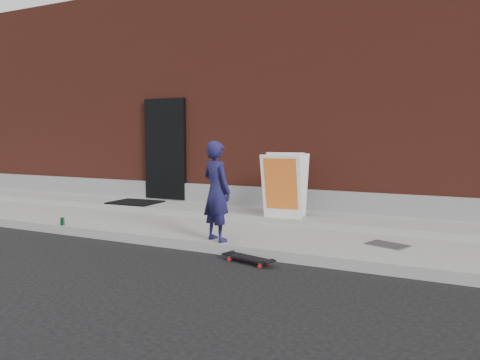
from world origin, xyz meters
The scene contains 10 objects.
ground centered at (0.00, 0.00, 0.00)m, with size 80.00×80.00×0.00m, color black.
sidewalk centered at (0.00, 1.50, 0.07)m, with size 20.00×3.00×0.15m, color gray.
apron centered at (0.00, 2.40, 0.20)m, with size 20.00×1.20×0.10m, color gray.
building centered at (0.00, 6.99, 2.50)m, with size 20.00×8.10×5.00m.
child centered at (0.25, 0.20, 0.88)m, with size 0.53×0.35×1.47m, color #1B1844.
skateboard centered at (0.97, -0.24, 0.07)m, with size 0.78×0.38×0.09m.
pizza_sign centered at (0.64, 1.97, 0.83)m, with size 0.76×0.88×1.15m.
soda_can centered at (-2.71, 0.05, 0.22)m, with size 0.07×0.07×0.13m, color #167131.
doormat centered at (-2.90, 2.24, 0.26)m, with size 1.01×0.82×0.03m, color black.
utility_plate centered at (2.56, 0.99, 0.16)m, with size 0.54×0.35×0.02m, color #5E5D63.
Camera 1 is at (3.57, -5.72, 1.67)m, focal length 35.00 mm.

